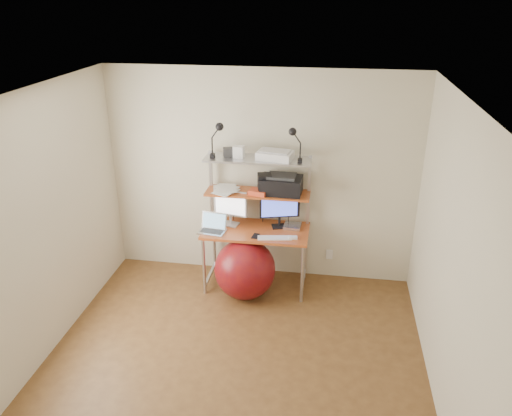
{
  "coord_description": "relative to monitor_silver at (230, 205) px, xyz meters",
  "views": [
    {
      "loc": [
        0.78,
        -3.6,
        3.26
      ],
      "look_at": [
        0.05,
        1.15,
        1.14
      ],
      "focal_mm": 35.0,
      "sensor_mm": 36.0,
      "label": 1
    }
  ],
  "objects": [
    {
      "name": "box_grey",
      "position": [
        -0.02,
        0.04,
        0.62
      ],
      "size": [
        0.13,
        0.13,
        0.1
      ],
      "primitive_type": "cube",
      "rotation": [
        0.0,
        0.0,
        0.3
      ],
      "color": "#2F3032",
      "rests_on": "top_shelf"
    },
    {
      "name": "keyboard",
      "position": [
        0.55,
        -0.28,
        -0.23
      ],
      "size": [
        0.39,
        0.16,
        0.01
      ],
      "primitive_type": "cube",
      "rotation": [
        0.0,
        0.0,
        0.16
      ],
      "color": "silver",
      "rests_on": "desktop"
    },
    {
      "name": "clip_lamp_left",
      "position": [
        -0.11,
        -0.04,
        0.87
      ],
      "size": [
        0.16,
        0.09,
        0.4
      ],
      "color": "black",
      "rests_on": "top_shelf"
    },
    {
      "name": "mac_mini",
      "position": [
        0.72,
        0.02,
        -0.22
      ],
      "size": [
        0.2,
        0.2,
        0.04
      ],
      "primitive_type": "cube",
      "rotation": [
        0.0,
        0.0,
        -0.06
      ],
      "color": "#B4B4B9",
      "rests_on": "desktop"
    },
    {
      "name": "red_box",
      "position": [
        0.33,
        -0.05,
        0.2
      ],
      "size": [
        0.22,
        0.18,
        0.06
      ],
      "primitive_type": "cube",
      "rotation": [
        0.0,
        0.0,
        -0.26
      ],
      "color": "#D14221",
      "rests_on": "mid_shelf"
    },
    {
      "name": "printer",
      "position": [
        0.58,
        0.05,
        0.27
      ],
      "size": [
        0.47,
        0.33,
        0.22
      ],
      "rotation": [
        0.0,
        0.0,
        -0.04
      ],
      "color": "black",
      "rests_on": "mid_shelf"
    },
    {
      "name": "phone",
      "position": [
        0.33,
        -0.27,
        -0.23
      ],
      "size": [
        0.08,
        0.13,
        0.01
      ],
      "primitive_type": "cube",
      "rotation": [
        0.0,
        0.0,
        -0.14
      ],
      "color": "black",
      "rests_on": "desktop"
    },
    {
      "name": "scanner",
      "position": [
        0.5,
        0.03,
        0.62
      ],
      "size": [
        0.42,
        0.31,
        0.1
      ],
      "rotation": [
        0.0,
        0.0,
        -0.18
      ],
      "color": "silver",
      "rests_on": "top_shelf"
    },
    {
      "name": "nas_cube",
      "position": [
        0.39,
        0.02,
        0.28
      ],
      "size": [
        0.18,
        0.18,
        0.22
      ],
      "primitive_type": "cube",
      "rotation": [
        0.0,
        0.0,
        0.23
      ],
      "color": "black",
      "rests_on": "mid_shelf"
    },
    {
      "name": "exercise_ball",
      "position": [
        0.22,
        -0.33,
        -0.63
      ],
      "size": [
        0.7,
        0.7,
        0.7
      ],
      "primitive_type": "sphere",
      "color": "maroon",
      "rests_on": "floor"
    },
    {
      "name": "room",
      "position": [
        0.31,
        -1.54,
        0.27
      ],
      "size": [
        3.6,
        3.6,
        3.6
      ],
      "color": "brown",
      "rests_on": "ground"
    },
    {
      "name": "clip_lamp_right",
      "position": [
        0.71,
        -0.07,
        0.85
      ],
      "size": [
        0.15,
        0.09,
        0.38
      ],
      "color": "black",
      "rests_on": "top_shelf"
    },
    {
      "name": "wall_outlet",
      "position": [
        1.16,
        0.24,
        -0.68
      ],
      "size": [
        0.08,
        0.01,
        0.12
      ],
      "primitive_type": "cube",
      "color": "silver",
      "rests_on": "room"
    },
    {
      "name": "computer_desk",
      "position": [
        0.31,
        -0.04,
        -0.02
      ],
      "size": [
        1.2,
        0.6,
        1.57
      ],
      "color": "#B95524",
      "rests_on": "ground"
    },
    {
      "name": "laptop",
      "position": [
        -0.16,
        -0.21,
        -0.19
      ],
      "size": [
        0.33,
        0.28,
        0.26
      ],
      "rotation": [
        0.0,
        0.0,
        -0.14
      ],
      "color": "#B4B4B9",
      "rests_on": "desktop"
    },
    {
      "name": "monitor_silver",
      "position": [
        0.0,
        0.0,
        0.0
      ],
      "size": [
        0.4,
        0.18,
        0.45
      ],
      "rotation": [
        0.0,
        0.0,
        -0.21
      ],
      "color": "silver",
      "rests_on": "desktop"
    },
    {
      "name": "monitor_black",
      "position": [
        0.57,
        0.03,
        -0.01
      ],
      "size": [
        0.45,
        0.18,
        0.46
      ],
      "rotation": [
        0.0,
        0.0,
        0.28
      ],
      "color": "black",
      "rests_on": "desktop"
    },
    {
      "name": "paper_stack",
      "position": [
        -0.06,
        0.03,
        0.18
      ],
      "size": [
        0.35,
        0.41,
        0.02
      ],
      "color": "white",
      "rests_on": "mid_shelf"
    },
    {
      "name": "box_white",
      "position": [
        0.1,
        0.02,
        0.64
      ],
      "size": [
        0.12,
        0.1,
        0.13
      ],
      "primitive_type": "cube",
      "rotation": [
        0.0,
        0.0,
        -0.1
      ],
      "color": "silver",
      "rests_on": "top_shelf"
    },
    {
      "name": "mouse",
      "position": [
        0.75,
        -0.26,
        -0.23
      ],
      "size": [
        0.1,
        0.07,
        0.03
      ],
      "primitive_type": "cube",
      "rotation": [
        0.0,
        0.0,
        0.15
      ],
      "color": "silver",
      "rests_on": "desktop"
    }
  ]
}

